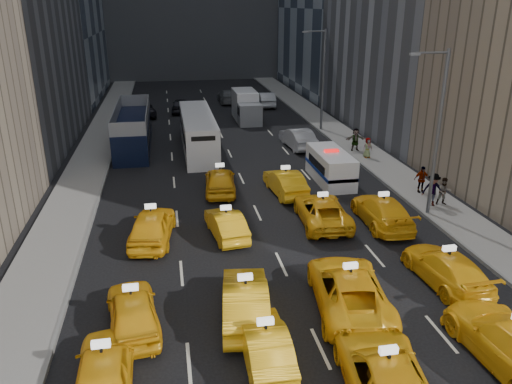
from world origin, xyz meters
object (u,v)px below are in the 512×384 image
Objects in this scene: double_decker at (133,128)px; city_bus at (198,132)px; box_truck at (246,106)px; nypd_van at (330,167)px.

double_decker reaches higher than city_bus.
double_decker is at bearing -143.65° from box_truck.
city_bus is at bearing -119.99° from box_truck.
double_decker is 1.82× the size of box_truck.
nypd_van is 0.45× the size of city_bus.
nypd_van is 0.45× the size of double_decker.
box_truck reaches higher than nypd_van.
nypd_van is 0.83× the size of box_truck.
city_bus is 1.82× the size of box_truck.
city_bus reaches higher than nypd_van.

